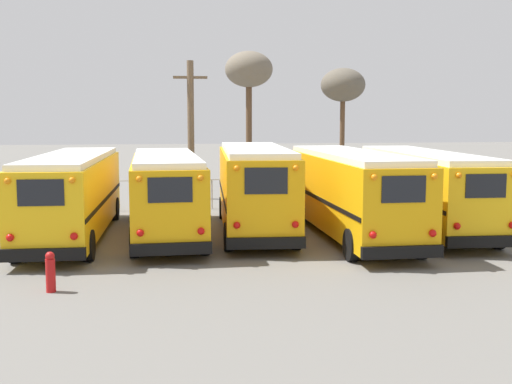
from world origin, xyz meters
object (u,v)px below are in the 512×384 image
Objects in this scene: school_bus_1 at (166,192)px; bare_tree_0 at (343,87)px; school_bus_2 at (255,186)px; utility_pole at (191,128)px; bare_tree_1 at (249,72)px; school_bus_4 at (423,187)px; fire_hydrant at (50,272)px; school_bus_3 at (350,191)px; school_bus_0 at (73,193)px.

school_bus_1 is 17.41m from bare_tree_0.
school_bus_1 is at bearing -174.12° from school_bus_2.
bare_tree_1 is at bearing 57.81° from utility_pole.
fire_hydrant is (-12.87, -7.55, -1.13)m from school_bus_4.
school_bus_3 is 1.45× the size of utility_pole.
fire_hydrant is (0.47, -7.39, -1.13)m from school_bus_0.
school_bus_2 is 1.31× the size of utility_pole.
fire_hydrant is at bearing -111.47° from school_bus_1.
school_bus_3 is at bearing -85.35° from bare_tree_1.
bare_tree_0 reaches higher than school_bus_4.
bare_tree_0 is (13.64, 13.20, 4.45)m from school_bus_0.
school_bus_3 reaches higher than fire_hydrant.
utility_pole reaches higher than fire_hydrant.
bare_tree_1 is at bearing 106.07° from school_bus_4.
fire_hydrant is at bearing -146.77° from school_bus_3.
bare_tree_1 reaches higher than school_bus_2.
utility_pole is 1.01× the size of bare_tree_0.
bare_tree_0 is at bearing 57.40° from fire_hydrant.
school_bus_0 is at bearing 173.48° from school_bus_3.
bare_tree_0 is (3.63, 14.34, 4.41)m from school_bus_3.
school_bus_0 is 13.34m from school_bus_4.
school_bus_0 is 1.49× the size of bare_tree_0.
school_bus_4 is at bearing 1.49° from school_bus_1.
bare_tree_0 reaches higher than school_bus_3.
school_bus_1 is 6.75m from school_bus_3.
school_bus_4 is (10.01, 0.26, 0.01)m from school_bus_1.
utility_pole is 18.79m from fire_hydrant.
bare_tree_0 is (0.30, 13.04, 4.45)m from school_bus_4.
school_bus_2 is 9.27× the size of fire_hydrant.
fire_hydrant is (-9.54, -6.25, -1.18)m from school_bus_3.
school_bus_1 is 10.01m from school_bus_4.
school_bus_0 is at bearing 178.24° from school_bus_1.
bare_tree_0 is 25.07m from fire_hydrant.
utility_pole reaches higher than bare_tree_0.
bare_tree_0 is 0.85× the size of bare_tree_1.
utility_pole is at bearing 76.91° from fire_hydrant.
bare_tree_0 is (6.97, 12.96, 4.36)m from school_bus_2.
school_bus_1 is at bearing 171.13° from school_bus_3.
bare_tree_1 is (-1.46, 17.95, 5.45)m from school_bus_3.
school_bus_1 is 1.03× the size of school_bus_2.
utility_pole is at bearing 66.34° from school_bus_0.
utility_pole is 8.05m from bare_tree_1.
school_bus_0 is at bearing -116.95° from bare_tree_1.
school_bus_4 is 14.97m from fire_hydrant.
school_bus_4 is (6.67, -0.08, -0.10)m from school_bus_2.
bare_tree_1 reaches higher than school_bus_0.
bare_tree_0 reaches higher than school_bus_2.
utility_pole reaches higher than school_bus_0.
school_bus_4 is (13.34, 0.16, -0.00)m from school_bus_0.
bare_tree_0 is at bearing -35.33° from bare_tree_1.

